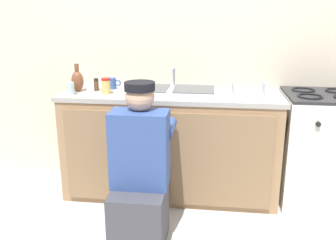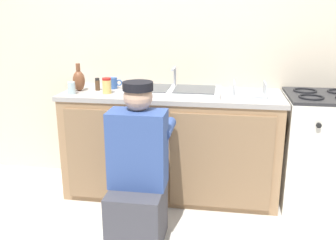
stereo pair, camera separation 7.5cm
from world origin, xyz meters
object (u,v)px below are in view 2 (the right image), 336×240
at_px(plumber_person, 138,178).
at_px(condiment_jar, 107,86).
at_px(spice_bottle_pepper, 97,84).
at_px(water_glass, 72,88).
at_px(stove_range, 319,150).
at_px(coffee_mug, 113,83).
at_px(vase_decorative, 79,80).
at_px(dish_rack_tray, 249,93).
at_px(sink_double_basin, 172,90).

relative_size(plumber_person, condiment_jar, 8.63).
bearing_deg(spice_bottle_pepper, condiment_jar, -42.69).
bearing_deg(water_glass, condiment_jar, 14.26).
relative_size(stove_range, spice_bottle_pepper, 8.84).
height_order(spice_bottle_pepper, coffee_mug, spice_bottle_pepper).
height_order(water_glass, spice_bottle_pepper, spice_bottle_pepper).
relative_size(coffee_mug, vase_decorative, 0.55).
bearing_deg(dish_rack_tray, condiment_jar, -175.59).
bearing_deg(water_glass, spice_bottle_pepper, 48.56).
bearing_deg(water_glass, vase_decorative, 85.65).
xyz_separation_m(sink_double_basin, spice_bottle_pepper, (-0.63, -0.01, 0.03)).
distance_m(plumber_person, dish_rack_tray, 1.13).
distance_m(water_glass, spice_bottle_pepper, 0.24).
distance_m(plumber_person, spice_bottle_pepper, 1.02).
distance_m(sink_double_basin, stove_range, 1.29).
bearing_deg(water_glass, plumber_person, -40.07).
bearing_deg(dish_rack_tray, water_glass, -173.65).
relative_size(sink_double_basin, coffee_mug, 6.35).
bearing_deg(spice_bottle_pepper, sink_double_basin, 0.60).
xyz_separation_m(water_glass, condiment_jar, (0.27, 0.07, 0.01)).
distance_m(sink_double_basin, plumber_person, 0.88).
xyz_separation_m(plumber_person, spice_bottle_pepper, (-0.51, 0.74, 0.48)).
bearing_deg(sink_double_basin, spice_bottle_pepper, -179.40).
height_order(coffee_mug, dish_rack_tray, dish_rack_tray).
relative_size(plumber_person, spice_bottle_pepper, 10.52).
height_order(sink_double_basin, condiment_jar, sink_double_basin).
distance_m(water_glass, dish_rack_tray, 1.42).
height_order(plumber_person, coffee_mug, plumber_person).
bearing_deg(sink_double_basin, dish_rack_tray, -2.44).
bearing_deg(coffee_mug, spice_bottle_pepper, -138.37).
xyz_separation_m(water_glass, dish_rack_tray, (1.41, 0.16, -0.03)).
height_order(coffee_mug, vase_decorative, vase_decorative).
bearing_deg(sink_double_basin, water_glass, -166.90).
xyz_separation_m(plumber_person, condiment_jar, (-0.39, 0.63, 0.50)).
xyz_separation_m(sink_double_basin, coffee_mug, (-0.53, 0.09, 0.03)).
xyz_separation_m(condiment_jar, dish_rack_tray, (1.14, 0.09, -0.04)).
height_order(stove_range, vase_decorative, vase_decorative).
distance_m(water_glass, coffee_mug, 0.38).
xyz_separation_m(spice_bottle_pepper, vase_decorative, (-0.15, -0.04, 0.04)).
distance_m(spice_bottle_pepper, condiment_jar, 0.16).
bearing_deg(vase_decorative, condiment_jar, -14.07).
distance_m(stove_range, plumber_person, 1.53).
bearing_deg(condiment_jar, dish_rack_tray, 4.41).
xyz_separation_m(plumber_person, water_glass, (-0.67, 0.56, 0.48)).
bearing_deg(condiment_jar, water_glass, -165.74).
bearing_deg(stove_range, vase_decorative, -178.67).
bearing_deg(spice_bottle_pepper, dish_rack_tray, -0.91).
xyz_separation_m(spice_bottle_pepper, coffee_mug, (0.11, 0.09, -0.00)).
height_order(plumber_person, vase_decorative, vase_decorative).
bearing_deg(vase_decorative, stove_range, 1.33).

